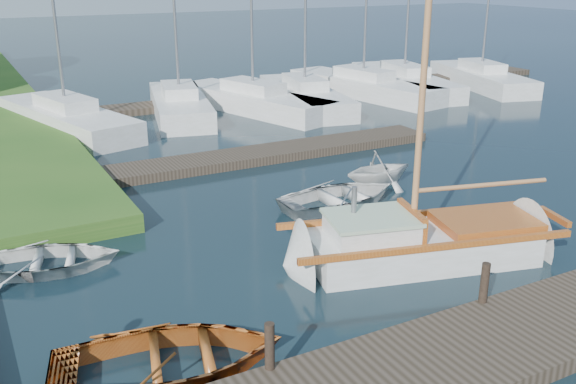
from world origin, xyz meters
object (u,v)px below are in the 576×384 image
mooring_post_2 (484,283)px  tender_c (340,193)px  marina_boat_3 (305,94)px  marina_boat_5 (404,79)px  mooring_post_1 (270,346)px  tender_d (379,166)px  tender_a (45,256)px  marina_boat_1 (180,103)px  dinghy (169,351)px  sailboat (427,245)px  marina_boat_0 (66,116)px  marina_boat_6 (481,77)px  marina_boat_4 (363,85)px  marina_boat_2 (253,99)px

mooring_post_2 → tender_c: 6.37m
marina_boat_3 → marina_boat_5: size_ratio=1.05×
mooring_post_1 → tender_d: bearing=44.8°
tender_a → marina_boat_1: bearing=-14.4°
dinghy → marina_boat_5: 26.79m
sailboat → marina_boat_0: size_ratio=0.91×
marina_boat_6 → mooring_post_2: bearing=151.7°
marina_boat_5 → marina_boat_1: bearing=102.8°
dinghy → tender_a: bearing=27.8°
mooring_post_2 → marina_boat_5: size_ratio=0.07×
dinghy → marina_boat_0: (1.58, 17.90, 0.18)m
tender_c → marina_boat_5: marina_boat_5 is taller
dinghy → marina_boat_3: size_ratio=0.31×
dinghy → marina_boat_6: 29.31m
tender_a → tender_c: (7.84, 0.34, 0.04)m
mooring_post_1 → tender_d: size_ratio=0.36×
tender_d → marina_boat_6: size_ratio=0.24×
sailboat → marina_boat_3: (5.93, 16.05, 0.24)m
marina_boat_0 → marina_boat_4: marina_boat_4 is taller
dinghy → marina_boat_6: bearing=-39.6°
tender_d → marina_boat_5: bearing=-40.3°
marina_boat_2 → sailboat: bearing=151.6°
dinghy → marina_boat_2: 20.15m
marina_boat_3 → marina_boat_4: (3.96, 0.90, -0.01)m
mooring_post_2 → marina_boat_0: marina_boat_0 is taller
tender_a → marina_boat_2: (11.00, 12.70, 0.25)m
tender_a → marina_boat_5: marina_boat_5 is taller
tender_a → marina_boat_5: size_ratio=0.27×
tender_c → tender_d: size_ratio=1.57×
sailboat → tender_c: bearing=102.2°
tender_d → marina_boat_3: bearing=-18.4°
dinghy → tender_d: bearing=-40.2°
tender_a → marina_boat_4: 22.13m
marina_boat_1 → marina_boat_6: bearing=-79.4°
mooring_post_1 → marina_boat_0: (0.28, 18.96, -0.13)m
marina_boat_4 → marina_boat_5: marina_boat_5 is taller
mooring_post_2 → marina_boat_2: size_ratio=0.06×
marina_boat_2 → marina_boat_5: marina_boat_2 is taller
sailboat → dinghy: sailboat is taller
sailboat → marina_boat_1: 16.91m
dinghy → marina_boat_0: size_ratio=0.35×
marina_boat_0 → marina_boat_1: 4.96m
sailboat → marina_boat_6: bearing=57.5°
marina_boat_3 → marina_boat_6: size_ratio=1.32×
marina_boat_1 → tender_d: bearing=-156.3°
mooring_post_2 → tender_c: size_ratio=0.23×
marina_boat_0 → marina_boat_3: size_ratio=0.88×
tender_c → marina_boat_1: size_ratio=0.37×
tender_c → marina_boat_3: marina_boat_3 is taller
marina_boat_1 → marina_boat_4: (9.86, 0.04, 0.00)m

